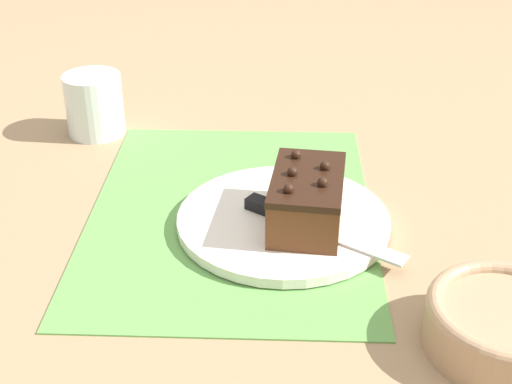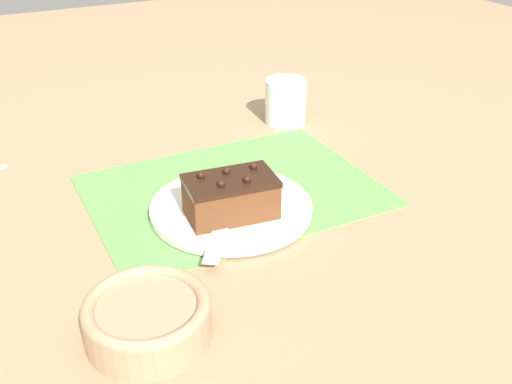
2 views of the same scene
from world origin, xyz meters
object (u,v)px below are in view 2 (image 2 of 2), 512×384
drinking_glass (285,101)px  small_bowl (147,317)px  cake_plate (231,208)px  serving_knife (226,208)px  chocolate_cake (231,196)px

drinking_glass → small_bowl: (-0.45, -0.48, -0.02)m
cake_plate → small_bowl: (-0.20, -0.20, 0.02)m
small_bowl → serving_knife: bearing=45.8°
chocolate_cake → drinking_glass: size_ratio=1.54×
serving_knife → drinking_glass: drinking_glass is taller
cake_plate → chocolate_cake: size_ratio=1.79×
drinking_glass → small_bowl: bearing=-133.0°
cake_plate → serving_knife: 0.02m
drinking_glass → small_bowl: drinking_glass is taller
chocolate_cake → serving_knife: 0.03m
serving_knife → cake_plate: bearing=-101.9°
chocolate_cake → serving_knife: (-0.00, 0.01, -0.03)m
cake_plate → serving_knife: (-0.02, -0.01, 0.01)m
serving_knife → chocolate_cake: bearing=137.9°
drinking_glass → serving_knife: bearing=-132.3°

